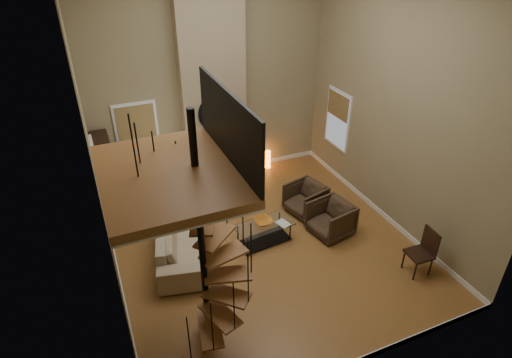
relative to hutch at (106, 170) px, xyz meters
name	(u,v)px	position (x,y,z in m)	size (l,w,h in m)	color
ground	(263,244)	(2.78, -2.84, -0.95)	(6.00, 6.50, 0.01)	#AF7738
back_wall	(210,76)	(2.78, 0.41, 1.80)	(6.00, 0.02, 5.50)	#91845E
front_wall	(374,225)	(2.78, -6.09, 1.80)	(6.00, 0.02, 5.50)	#91845E
left_wall	(92,156)	(-0.22, -2.84, 1.80)	(0.02, 6.50, 5.50)	#91845E
right_wall	(397,103)	(5.78, -2.84, 1.80)	(0.02, 6.50, 5.50)	#91845E
baseboard_back	(215,172)	(2.78, 0.40, -0.89)	(6.00, 0.02, 0.12)	white
baseboard_left	(120,281)	(-0.21, -2.84, -0.89)	(0.02, 6.50, 0.12)	white
baseboard_right	(378,210)	(5.77, -2.84, -0.89)	(0.02, 6.50, 0.12)	white
chimney_breast	(212,78)	(2.78, 0.22, 1.80)	(1.60, 0.38, 5.50)	tan
hearth	(223,185)	(2.78, -0.27, -0.93)	(1.50, 0.60, 0.04)	black
firebox	(219,163)	(2.78, 0.02, -0.40)	(0.95, 0.02, 0.72)	black
mantel	(219,143)	(2.78, -0.06, 0.20)	(1.70, 0.18, 0.06)	white
mirror_frame	(217,113)	(2.78, 0.00, 1.00)	(0.94, 0.94, 0.10)	black
mirror_disc	(217,113)	(2.78, 0.01, 1.00)	(0.80, 0.80, 0.01)	white
vase_left	(197,141)	(2.23, -0.02, 0.35)	(0.24, 0.24, 0.25)	black
vase_right	(240,134)	(3.38, -0.02, 0.33)	(0.20, 0.20, 0.21)	#16504A
window_back	(137,132)	(0.88, 0.39, 0.67)	(1.02, 0.06, 1.52)	white
window_right	(338,119)	(5.75, -0.84, 0.68)	(0.06, 1.02, 1.52)	white
entry_door	(103,190)	(-0.18, -1.04, 0.10)	(0.10, 1.05, 2.16)	white
loft	(176,169)	(0.73, -4.64, 2.29)	(1.70, 2.20, 1.09)	#966031
spiral_stair	(203,252)	(1.00, -4.63, 0.83)	(1.47, 1.47, 4.06)	black
hutch	(106,170)	(0.00, 0.00, 0.00)	(0.37, 0.79, 1.76)	black
sofa	(181,236)	(1.12, -2.40, -0.55)	(2.50, 0.98, 0.73)	tan
armchair_near	(308,198)	(4.25, -2.11, -0.60)	(0.79, 0.82, 0.74)	#3F2D1D
armchair_far	(333,218)	(4.38, -3.04, -0.60)	(0.83, 0.85, 0.77)	#3F2D1D
coffee_table	(264,231)	(2.82, -2.77, -0.67)	(1.28, 0.74, 0.45)	silver
bowl	(263,221)	(2.82, -2.72, -0.45)	(0.38, 0.38, 0.09)	orange
book	(282,224)	(3.17, -2.92, -0.49)	(0.22, 0.29, 0.03)	gray
floor_lamp	(165,153)	(1.31, -0.58, 0.46)	(0.40, 0.40, 1.71)	black
accent_lamp	(268,160)	(4.26, 0.18, -0.70)	(0.15, 0.15, 0.53)	orange
side_chair	(424,250)	(5.27, -4.81, -0.42)	(0.47, 0.47, 0.96)	black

